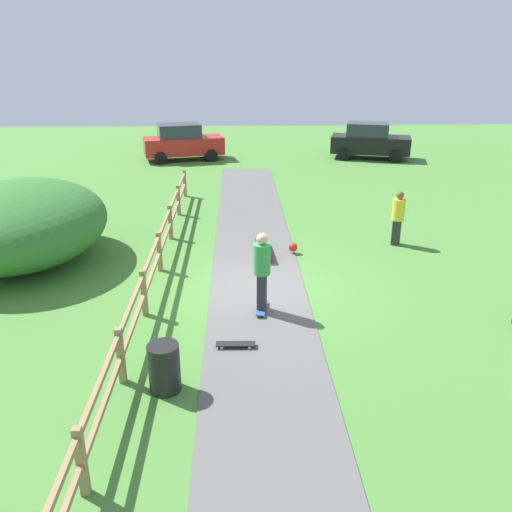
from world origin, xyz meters
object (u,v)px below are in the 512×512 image
(trash_bin, at_px, (164,368))
(skater_fallen, at_px, (266,248))
(bystander_yellow, at_px, (398,216))
(skateboard_loose, at_px, (236,344))
(parked_car_black, at_px, (370,141))
(bush_large, at_px, (21,223))
(parked_car_red, at_px, (183,142))
(skater_riding, at_px, (262,268))

(trash_bin, xyz_separation_m, skater_fallen, (2.14, 6.47, -0.25))
(bystander_yellow, bearing_deg, skateboard_loose, -130.17)
(skateboard_loose, bearing_deg, parked_car_black, 69.24)
(bush_large, bearing_deg, parked_car_red, 77.82)
(skateboard_loose, relative_size, parked_car_red, 0.18)
(skater_fallen, distance_m, parked_car_black, 15.67)
(skateboard_loose, relative_size, bystander_yellow, 0.48)
(bystander_yellow, height_order, parked_car_red, parked_car_red)
(bystander_yellow, distance_m, parked_car_red, 15.58)
(skater_riding, distance_m, parked_car_red, 18.12)
(skater_riding, distance_m, parked_car_black, 19.06)
(trash_bin, xyz_separation_m, parked_car_black, (8.60, 20.73, 0.51))
(bush_large, xyz_separation_m, parked_car_red, (3.12, 14.46, -0.17))
(skateboard_loose, height_order, parked_car_red, parked_car_red)
(trash_bin, bearing_deg, skater_fallen, 71.65)
(skater_riding, bearing_deg, parked_car_red, 100.90)
(bush_large, height_order, parked_car_red, bush_large)
(skater_riding, relative_size, bystander_yellow, 1.12)
(trash_bin, relative_size, skateboard_loose, 1.12)
(trash_bin, xyz_separation_m, bystander_yellow, (6.19, 7.20, 0.47))
(parked_car_red, bearing_deg, skater_riding, -79.10)
(skater_fallen, height_order, skateboard_loose, skater_fallen)
(trash_bin, height_order, skater_riding, skater_riding)
(skater_riding, height_order, bystander_yellow, skater_riding)
(bystander_yellow, xyz_separation_m, parked_car_black, (2.40, 13.53, 0.04))
(trash_bin, bearing_deg, parked_car_red, 94.35)
(parked_car_red, bearing_deg, skater_fallen, -75.35)
(skater_fallen, xyz_separation_m, skateboard_loose, (-0.90, -5.13, -0.11))
(skater_fallen, bearing_deg, skater_riding, -94.73)
(skater_fallen, distance_m, bystander_yellow, 4.18)
(bush_large, relative_size, bystander_yellow, 3.28)
(skateboard_loose, bearing_deg, parked_car_red, 98.29)
(skater_riding, relative_size, skater_fallen, 1.23)
(parked_car_black, bearing_deg, bystander_yellow, -100.07)
(skater_riding, height_order, skateboard_loose, skater_riding)
(trash_bin, distance_m, skateboard_loose, 1.86)
(bush_large, height_order, parked_car_black, bush_large)
(trash_bin, relative_size, parked_car_black, 0.20)
(skateboard_loose, xyz_separation_m, parked_car_red, (-2.82, 19.37, 0.87))
(bush_large, bearing_deg, parked_car_black, 47.45)
(bush_large, height_order, trash_bin, bush_large)
(parked_car_red, bearing_deg, skateboard_loose, -81.71)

